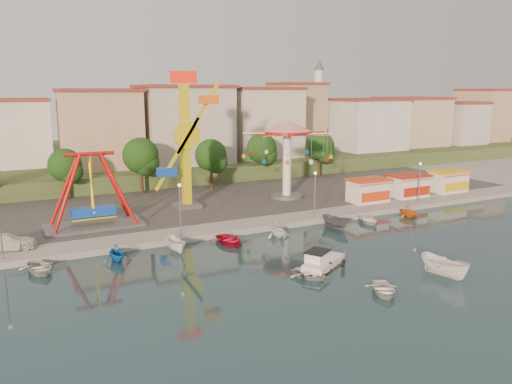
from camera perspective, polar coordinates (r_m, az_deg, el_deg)
ground at (r=43.26m, az=7.41°, el=-8.63°), size 200.00×200.00×0.00m
quay_deck at (r=99.18m, az=-13.31°, el=2.77°), size 200.00×100.00×0.60m
asphalt_pad at (r=68.94m, az=-6.82°, el=-0.48°), size 90.00×28.00×0.01m
hill_terrace at (r=103.83m, az=-14.01°, el=3.79°), size 200.00×60.00×3.00m
pirate_ship_ride at (r=55.22m, az=-18.25°, el=0.03°), size 10.00×5.00×8.00m
kamikaze_tower at (r=61.01m, az=-7.75°, el=5.47°), size 5.86×3.10×16.50m
wave_swinger at (r=66.57m, az=3.59°, el=5.77°), size 11.60×11.60×10.40m
booth_left at (r=66.34m, az=12.71°, el=0.22°), size 5.40×3.78×3.08m
booth_mid at (r=70.99m, az=17.08°, el=0.72°), size 5.40×3.78×3.08m
booth_right at (r=76.36m, az=21.13°, el=1.18°), size 5.40×3.78×3.08m
lamp_post_0 at (r=47.77m, az=-27.19°, el=-4.00°), size 0.14×0.14×5.00m
lamp_post_1 at (r=50.15m, az=-8.65°, el=-2.15°), size 0.14×0.14×5.00m
lamp_post_2 at (r=57.11m, az=6.73°, el=-0.42°), size 0.14×0.14×5.00m
lamp_post_3 at (r=67.22m, az=18.14°, el=0.88°), size 0.14×0.14×5.00m
tree_1 at (r=70.58m, az=-21.01°, el=2.90°), size 4.35×4.35×6.80m
tree_2 at (r=71.80m, az=-13.05°, el=4.08°), size 5.02×5.02×7.85m
tree_3 at (r=73.55m, az=-5.18°, el=4.22°), size 4.68×4.68×7.32m
tree_4 at (r=80.41m, az=0.65°, el=5.02°), size 4.86×4.86×7.60m
tree_5 at (r=84.02m, az=7.30°, el=5.18°), size 4.83×4.83×7.54m
building_1 at (r=85.04m, az=-25.85°, el=5.30°), size 12.33×9.01×8.63m
building_2 at (r=86.81m, az=-17.21°, el=6.89°), size 11.95×9.28×11.23m
building_3 at (r=87.34m, az=-7.81°, el=6.65°), size 12.59×10.50×9.20m
building_4 at (r=95.70m, az=-0.82°, el=7.19°), size 10.75×9.23×9.24m
building_5 at (r=100.66m, az=6.52°, el=7.89°), size 12.77×10.96×11.21m
building_6 at (r=106.39m, az=12.35°, el=8.20°), size 8.23×8.98×12.36m
building_7 at (r=117.98m, az=15.28°, el=7.49°), size 11.59×10.93×8.76m
building_8 at (r=123.29m, az=22.22°, el=8.09°), size 12.84×9.28×12.58m
building_9 at (r=135.57m, az=25.06°, el=7.38°), size 12.95×9.17×9.21m
minaret at (r=105.56m, az=7.12°, el=10.18°), size 2.80×2.80×18.00m
cabin_motorboat at (r=43.21m, az=7.57°, el=-8.02°), size 5.12×4.08×1.71m
rowboat_a at (r=40.90m, az=6.18°, el=-9.30°), size 3.42×3.92×0.68m
rowboat_b at (r=38.86m, az=14.38°, el=-10.73°), size 3.84×4.21×0.71m
skiff at (r=43.36m, az=20.75°, el=-8.04°), size 1.98×4.61×1.74m
van at (r=50.85m, az=-26.67°, el=-5.12°), size 5.31×2.57×1.49m
moored_boat_0 at (r=45.49m, az=-23.50°, el=-7.97°), size 3.35×4.27×0.80m
moored_boat_1 at (r=46.08m, az=-15.66°, el=-6.70°), size 2.75×3.12×1.53m
moored_boat_2 at (r=47.40m, az=-9.12°, el=-6.01°), size 1.46×3.56×1.36m
moored_boat_3 at (r=49.34m, az=-3.05°, el=-5.50°), size 3.21×4.19×0.81m
moored_boat_4 at (r=51.61m, az=2.50°, el=-4.32°), size 2.71×3.08×1.52m
moored_boat_5 at (r=55.48m, az=9.08°, el=-3.39°), size 2.14×3.82×1.39m
moored_boat_6 at (r=58.34m, az=12.74°, el=-3.11°), size 3.58×4.31×0.77m
moored_boat_7 at (r=62.20m, az=17.01°, el=-2.09°), size 2.55×2.92×1.49m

